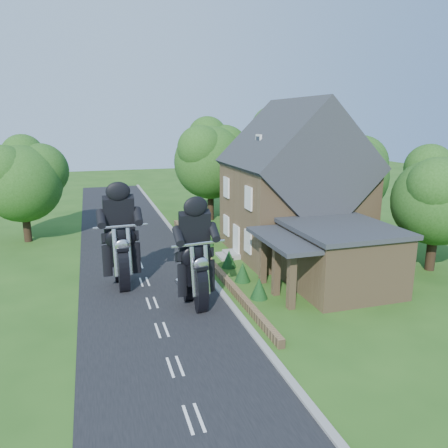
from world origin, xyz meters
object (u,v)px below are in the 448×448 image
object	(u,v)px
garden_wall	(209,261)
motorcycle_follow	(122,272)
house	(294,189)
annex	(338,256)
motorcycle_lead	(195,291)

from	to	relation	value
garden_wall	motorcycle_follow	bearing A→B (deg)	-156.75
house	annex	size ratio (longest dim) A/B	1.45
house	motorcycle_follow	world-z (taller)	house
house	motorcycle_lead	size ratio (longest dim) A/B	5.82
garden_wall	motorcycle_lead	bearing A→B (deg)	-111.00
annex	garden_wall	bearing A→B (deg)	133.84
garden_wall	motorcycle_follow	distance (m)	6.03
motorcycle_lead	garden_wall	bearing A→B (deg)	-118.76
motorcycle_follow	house	bearing A→B (deg)	-166.63
motorcycle_lead	motorcycle_follow	distance (m)	4.87
house	annex	distance (m)	7.30
garden_wall	house	world-z (taller)	house
house	annex	world-z (taller)	house
motorcycle_lead	motorcycle_follow	bearing A→B (deg)	-57.08
house	motorcycle_lead	bearing A→B (deg)	-140.35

